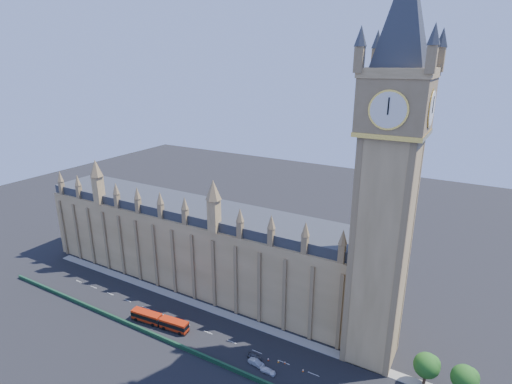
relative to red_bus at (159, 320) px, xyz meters
The scene contains 15 objects.
ground 18.76m from the red_bus, 13.59° to the left, with size 400.00×400.00×0.00m, color black.
palace_westminster 29.86m from the red_bus, 104.52° to the left, with size 120.00×20.00×28.00m.
elizabeth_tower 79.30m from the red_bus, 18.12° to the left, with size 20.59×20.59×105.00m.
bridge_parapet 18.77m from the red_bus, 14.24° to the right, with size 160.00×0.60×1.20m, color #1E4C2D.
kerb_north 22.92m from the red_bus, 37.41° to the left, with size 160.00×3.00×0.16m, color gray.
tree_east_near 71.97m from the red_bus, 11.62° to the left, with size 6.00×6.00×8.50m.
tree_east_far 79.81m from the red_bus, 10.46° to the left, with size 6.00×6.00×8.50m.
red_bus is the anchor object (origin of this frame).
car_grey 30.91m from the red_bus, ahead, with size 1.57×3.91×1.33m, color #44464D.
car_silver 32.35m from the red_bus, ahead, with size 1.50×4.30×1.42m, color #989B9F.
car_white 36.25m from the red_bus, ahead, with size 1.64×4.04×1.17m, color silver.
cone_a 34.41m from the red_bus, ahead, with size 0.47×0.47×0.71m.
cone_b 38.69m from the red_bus, ahead, with size 0.52×0.52×0.62m.
cone_c 43.76m from the red_bus, ahead, with size 0.56×0.56×0.69m.
cone_d 37.02m from the red_bus, ahead, with size 0.62×0.62×0.77m.
Camera 1 is at (55.05, -75.84, 73.17)m, focal length 28.00 mm.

